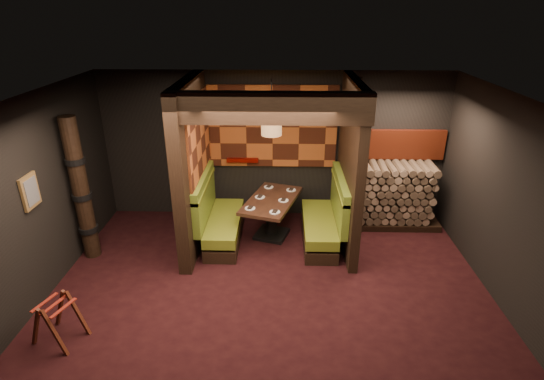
{
  "coord_description": "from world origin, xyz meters",
  "views": [
    {
      "loc": [
        0.16,
        -5.0,
        3.93
      ],
      "look_at": [
        0.0,
        1.3,
        1.15
      ],
      "focal_mm": 28.0,
      "sensor_mm": 36.0,
      "label": 1
    }
  ],
  "objects": [
    {
      "name": "tapa_side_panel",
      "position": [
        -1.23,
        1.82,
        1.85
      ],
      "size": [
        0.04,
        1.85,
        1.45
      ],
      "primitive_type": "cube",
      "color": "#A84F21",
      "rests_on": "partition_left"
    },
    {
      "name": "wall_right",
      "position": [
        3.26,
        0.0,
        1.43
      ],
      "size": [
        0.02,
        5.5,
        2.85
      ],
      "primitive_type": "cube",
      "color": "black",
      "rests_on": "ground"
    },
    {
      "name": "partition_left",
      "position": [
        -1.35,
        1.65,
        1.43
      ],
      "size": [
        0.2,
        2.2,
        2.85
      ],
      "primitive_type": "cube",
      "color": "black",
      "rests_on": "floor"
    },
    {
      "name": "luggage_rack",
      "position": [
        -2.63,
        -0.88,
        0.32
      ],
      "size": [
        0.7,
        0.59,
        0.65
      ],
      "color": "#491D10",
      "rests_on": "floor"
    },
    {
      "name": "header_beam",
      "position": [
        -0.02,
        0.7,
        2.63
      ],
      "size": [
        2.85,
        0.18,
        0.44
      ],
      "primitive_type": "cube",
      "color": "black",
      "rests_on": "partition_left"
    },
    {
      "name": "bay_front_post",
      "position": [
        1.39,
        1.96,
        1.43
      ],
      "size": [
        0.08,
        0.08,
        2.85
      ],
      "primitive_type": "cube",
      "color": "black",
      "rests_on": "floor"
    },
    {
      "name": "tapa_back_panel",
      "position": [
        -0.02,
        2.71,
        1.82
      ],
      "size": [
        2.4,
        0.06,
        1.55
      ],
      "primitive_type": "cube",
      "color": "#A84F21",
      "rests_on": "wall_back"
    },
    {
      "name": "place_settings",
      "position": [
        -0.02,
        1.82,
        0.75
      ],
      "size": [
        0.89,
        1.23,
        0.03
      ],
      "color": "white",
      "rests_on": "dining_table"
    },
    {
      "name": "wall_left",
      "position": [
        -3.26,
        0.0,
        1.43
      ],
      "size": [
        0.02,
        5.5,
        2.85
      ],
      "primitive_type": "cube",
      "color": "black",
      "rests_on": "ground"
    },
    {
      "name": "partition_right",
      "position": [
        1.3,
        1.7,
        1.43
      ],
      "size": [
        0.15,
        2.1,
        2.85
      ],
      "primitive_type": "cube",
      "color": "black",
      "rests_on": "floor"
    },
    {
      "name": "firewood_stack",
      "position": [
        2.29,
        2.35,
        0.61
      ],
      "size": [
        1.73,
        0.7,
        1.22
      ],
      "color": "black",
      "rests_on": "floor"
    },
    {
      "name": "wall_back",
      "position": [
        0.0,
        2.76,
        1.43
      ],
      "size": [
        6.5,
        0.02,
        2.85
      ],
      "primitive_type": "cube",
      "color": "black",
      "rests_on": "ground"
    },
    {
      "name": "totem_column",
      "position": [
        -3.05,
        1.1,
        1.19
      ],
      "size": [
        0.31,
        0.31,
        2.4
      ],
      "color": "black",
      "rests_on": "floor"
    },
    {
      "name": "pendant_lamp",
      "position": [
        -0.02,
        1.77,
        2.16
      ],
      "size": [
        0.34,
        0.34,
        0.91
      ],
      "color": "olive",
      "rests_on": "ceiling"
    },
    {
      "name": "mosaic_header",
      "position": [
        2.29,
        2.68,
        1.5
      ],
      "size": [
        1.83,
        0.1,
        0.56
      ],
      "primitive_type": "cube",
      "color": "maroon",
      "rests_on": "wall_back"
    },
    {
      "name": "dining_table",
      "position": [
        -0.02,
        1.82,
        0.51
      ],
      "size": [
        1.15,
        1.57,
        0.74
      ],
      "color": "black",
      "rests_on": "floor"
    },
    {
      "name": "framed_picture",
      "position": [
        -3.22,
        0.1,
        1.62
      ],
      "size": [
        0.05,
        0.36,
        0.46
      ],
      "color": "brown",
      "rests_on": "wall_left"
    },
    {
      "name": "booth_bench_right",
      "position": [
        0.93,
        1.65,
        0.4
      ],
      "size": [
        0.68,
        1.6,
        1.14
      ],
      "color": "black",
      "rests_on": "floor"
    },
    {
      "name": "ceiling",
      "position": [
        0.0,
        0.0,
        2.86
      ],
      "size": [
        6.5,
        5.5,
        0.02
      ],
      "primitive_type": "cube",
      "color": "black",
      "rests_on": "ground"
    },
    {
      "name": "floor",
      "position": [
        0.0,
        0.0,
        -0.01
      ],
      "size": [
        6.5,
        5.5,
        0.02
      ],
      "primitive_type": "cube",
      "color": "black",
      "rests_on": "ground"
    },
    {
      "name": "booth_bench_left",
      "position": [
        -0.96,
        1.65,
        0.4
      ],
      "size": [
        0.68,
        1.6,
        1.14
      ],
      "color": "black",
      "rests_on": "floor"
    },
    {
      "name": "lacquer_shelf",
      "position": [
        -0.6,
        2.65,
        1.18
      ],
      "size": [
        0.6,
        0.12,
        0.07
      ],
      "primitive_type": "cube",
      "color": "#5C0603",
      "rests_on": "wall_back"
    }
  ]
}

